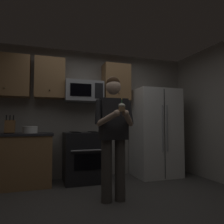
% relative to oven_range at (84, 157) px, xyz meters
% --- Properties ---
extents(ground_plane, '(6.00, 6.00, 0.00)m').
position_rel_oven_range_xyz_m(ground_plane, '(0.15, -1.36, -0.46)').
color(ground_plane, '#474442').
extents(wall_back, '(4.40, 0.10, 2.60)m').
position_rel_oven_range_xyz_m(wall_back, '(0.15, 0.39, 0.84)').
color(wall_back, gray).
rests_on(wall_back, ground).
extents(oven_range, '(0.76, 0.70, 0.93)m').
position_rel_oven_range_xyz_m(oven_range, '(0.00, 0.00, 0.00)').
color(oven_range, black).
rests_on(oven_range, ground).
extents(microwave, '(0.74, 0.41, 0.40)m').
position_rel_oven_range_xyz_m(microwave, '(0.00, 0.12, 1.26)').
color(microwave, '#9EA0A5').
extents(refrigerator, '(0.90, 0.75, 1.80)m').
position_rel_oven_range_xyz_m(refrigerator, '(1.50, -0.04, 0.44)').
color(refrigerator, white).
rests_on(refrigerator, ground).
extents(cabinet_row_upper, '(2.78, 0.36, 0.76)m').
position_rel_oven_range_xyz_m(cabinet_row_upper, '(-0.57, 0.17, 1.49)').
color(cabinet_row_upper, '#9E7247').
extents(counter_left, '(1.44, 0.66, 0.92)m').
position_rel_oven_range_xyz_m(counter_left, '(-1.30, 0.02, 0.00)').
color(counter_left, '#9E7247').
rests_on(counter_left, ground).
extents(knife_block, '(0.16, 0.15, 0.32)m').
position_rel_oven_range_xyz_m(knife_block, '(-1.29, -0.03, 0.57)').
color(knife_block, brown).
rests_on(knife_block, counter_left).
extents(bowl_large_white, '(0.26, 0.26, 0.12)m').
position_rel_oven_range_xyz_m(bowl_large_white, '(-0.97, -0.02, 0.52)').
color(bowl_large_white, white).
rests_on(bowl_large_white, counter_left).
extents(person, '(0.60, 0.48, 1.76)m').
position_rel_oven_range_xyz_m(person, '(0.19, -1.17, 0.53)').
color(person, '#4C4742').
rests_on(person, ground).
extents(cupcake, '(0.09, 0.09, 0.17)m').
position_rel_oven_range_xyz_m(cupcake, '(0.19, -1.50, 0.83)').
color(cupcake, '#A87F56').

